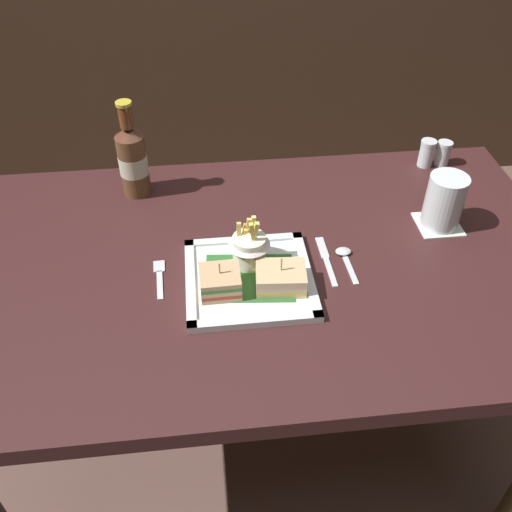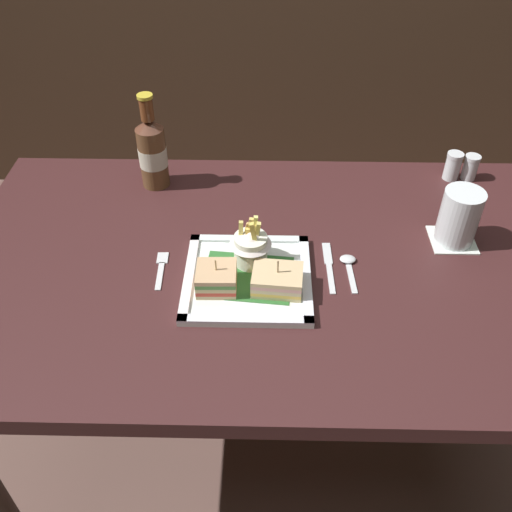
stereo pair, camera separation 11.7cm
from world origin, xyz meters
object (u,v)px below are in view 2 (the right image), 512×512
(knife, at_px, (328,265))
(dining_table, at_px, (264,293))
(square_plate, at_px, (247,278))
(fries_cup, at_px, (250,244))
(sandwich_half_left, at_px, (216,278))
(salt_shaker, at_px, (452,168))
(pepper_shaker, at_px, (470,169))
(water_glass, at_px, (458,220))
(sandwich_half_right, at_px, (277,280))
(fork, at_px, (161,268))
(beer_bottle, at_px, (152,151))
(spoon, at_px, (348,263))

(knife, bearing_deg, dining_table, 173.86)
(square_plate, xyz_separation_m, fries_cup, (0.01, 0.05, 0.05))
(dining_table, distance_m, sandwich_half_left, 0.19)
(salt_shaker, relative_size, pepper_shaker, 1.10)
(sandwich_half_left, height_order, water_glass, water_glass)
(dining_table, relative_size, square_plate, 5.19)
(sandwich_half_right, height_order, water_glass, water_glass)
(sandwich_half_right, height_order, fork, sandwich_half_right)
(beer_bottle, xyz_separation_m, pepper_shaker, (0.81, 0.04, -0.07))
(square_plate, distance_m, sandwich_half_right, 0.07)
(square_plate, bearing_deg, pepper_shaker, 35.41)
(fork, xyz_separation_m, pepper_shaker, (0.75, 0.37, 0.03))
(square_plate, bearing_deg, fork, 169.44)
(sandwich_half_left, relative_size, spoon, 0.69)
(sandwich_half_left, bearing_deg, sandwich_half_right, -0.00)
(dining_table, bearing_deg, fork, -172.10)
(sandwich_half_right, distance_m, spoon, 0.18)
(sandwich_half_right, xyz_separation_m, spoon, (0.16, 0.08, -0.03))
(pepper_shaker, bearing_deg, sandwich_half_right, -139.35)
(fries_cup, bearing_deg, spoon, 1.74)
(fork, height_order, spoon, spoon)
(beer_bottle, xyz_separation_m, salt_shaker, (0.77, 0.04, -0.06))
(square_plate, bearing_deg, spoon, 14.04)
(sandwich_half_left, height_order, beer_bottle, beer_bottle)
(knife, bearing_deg, beer_bottle, 143.86)
(square_plate, height_order, salt_shaker, salt_shaker)
(water_glass, distance_m, fork, 0.66)
(dining_table, bearing_deg, salt_shaker, 34.81)
(dining_table, distance_m, spoon, 0.21)
(sandwich_half_right, bearing_deg, dining_table, 104.89)
(fries_cup, relative_size, beer_bottle, 0.48)
(dining_table, xyz_separation_m, fork, (-0.22, -0.03, 0.10))
(water_glass, bearing_deg, fork, -170.66)
(salt_shaker, bearing_deg, sandwich_half_left, -143.33)
(spoon, bearing_deg, sandwich_half_left, -163.07)
(square_plate, relative_size, beer_bottle, 1.08)
(square_plate, distance_m, salt_shaker, 0.66)
(sandwich_half_left, bearing_deg, spoon, 16.93)
(water_glass, bearing_deg, dining_table, -169.90)
(fork, bearing_deg, fries_cup, 3.83)
(dining_table, distance_m, square_plate, 0.13)
(fries_cup, bearing_deg, pepper_shaker, 32.30)
(spoon, xyz_separation_m, salt_shaker, (0.30, 0.35, 0.03))
(square_plate, bearing_deg, sandwich_half_right, -26.35)
(sandwich_half_left, xyz_separation_m, knife, (0.24, 0.08, -0.03))
(square_plate, height_order, beer_bottle, beer_bottle)
(fries_cup, xyz_separation_m, spoon, (0.21, 0.01, -0.05))
(beer_bottle, bearing_deg, sandwich_half_right, -51.58)
(square_plate, relative_size, water_glass, 2.06)
(beer_bottle, bearing_deg, square_plate, -55.43)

